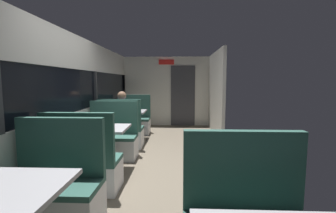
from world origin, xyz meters
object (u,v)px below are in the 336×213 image
(dining_table_far_window, at_px, (128,115))
(seated_passenger, at_px, (122,123))
(bench_far_window_facing_entry, at_px, (133,122))
(dining_table_near_window, at_px, (2,199))
(dining_table_mid_window, at_px, (100,133))
(bench_mid_window_facing_entry, at_px, (112,141))
(bench_mid_window_facing_end, at_px, (84,167))
(bench_near_window_facing_entry, at_px, (55,194))
(bench_far_window_facing_end, at_px, (121,133))

(dining_table_far_window, relative_size, seated_passenger, 0.71)
(dining_table_far_window, bearing_deg, bench_far_window_facing_entry, 90.00)
(dining_table_near_window, relative_size, dining_table_far_window, 1.00)
(dining_table_near_window, height_order, bench_far_window_facing_entry, bench_far_window_facing_entry)
(dining_table_mid_window, relative_size, bench_far_window_facing_entry, 0.82)
(bench_mid_window_facing_entry, bearing_deg, bench_mid_window_facing_end, -90.00)
(seated_passenger, bearing_deg, dining_table_near_window, -90.00)
(dining_table_near_window, bearing_deg, dining_table_mid_window, 90.00)
(bench_near_window_facing_entry, bearing_deg, bench_mid_window_facing_end, 90.00)
(seated_passenger, bearing_deg, bench_near_window_facing_entry, -90.00)
(bench_far_window_facing_entry, bearing_deg, bench_mid_window_facing_entry, -90.00)
(bench_near_window_facing_entry, height_order, bench_far_window_facing_end, same)
(bench_mid_window_facing_entry, distance_m, bench_far_window_facing_entry, 2.14)
(bench_mid_window_facing_end, distance_m, bench_far_window_facing_end, 2.14)
(dining_table_mid_window, xyz_separation_m, bench_far_window_facing_end, (0.00, 1.44, -0.31))
(bench_near_window_facing_entry, distance_m, bench_mid_window_facing_end, 0.74)
(dining_table_near_window, xyz_separation_m, bench_mid_window_facing_entry, (0.00, 2.84, -0.31))
(bench_far_window_facing_entry, bearing_deg, dining_table_far_window, -90.00)
(bench_mid_window_facing_entry, relative_size, bench_far_window_facing_entry, 1.00)
(bench_mid_window_facing_end, relative_size, seated_passenger, 0.87)
(dining_table_mid_window, relative_size, bench_mid_window_facing_end, 0.82)
(bench_near_window_facing_entry, xyz_separation_m, bench_far_window_facing_end, (0.00, 2.88, 0.00))
(bench_mid_window_facing_end, relative_size, bench_mid_window_facing_entry, 1.00)
(bench_mid_window_facing_entry, bearing_deg, dining_table_near_window, -90.00)
(bench_far_window_facing_entry, bearing_deg, bench_mid_window_facing_end, -90.00)
(bench_far_window_facing_entry, bearing_deg, bench_far_window_facing_end, -90.00)
(dining_table_mid_window, distance_m, dining_table_far_window, 2.14)
(dining_table_near_window, relative_size, bench_near_window_facing_entry, 0.82)
(bench_mid_window_facing_end, xyz_separation_m, seated_passenger, (0.00, 2.21, 0.21))
(dining_table_near_window, bearing_deg, seated_passenger, 90.00)
(dining_table_mid_window, xyz_separation_m, bench_mid_window_facing_end, (0.00, -0.70, -0.31))
(bench_mid_window_facing_entry, height_order, bench_far_window_facing_end, same)
(dining_table_near_window, distance_m, bench_near_window_facing_entry, 0.77)
(dining_table_far_window, bearing_deg, dining_table_near_window, -90.00)
(bench_mid_window_facing_entry, xyz_separation_m, seated_passenger, (0.00, 0.81, 0.21))
(bench_far_window_facing_end, relative_size, seated_passenger, 0.87)
(dining_table_mid_window, bearing_deg, dining_table_far_window, 90.00)
(bench_near_window_facing_entry, relative_size, bench_mid_window_facing_end, 1.00)
(dining_table_near_window, height_order, bench_far_window_facing_end, bench_far_window_facing_end)
(dining_table_far_window, bearing_deg, bench_mid_window_facing_end, -90.00)
(bench_near_window_facing_entry, bearing_deg, seated_passenger, 90.00)
(bench_mid_window_facing_entry, bearing_deg, seated_passenger, 90.00)
(dining_table_mid_window, relative_size, seated_passenger, 0.71)
(bench_mid_window_facing_entry, distance_m, seated_passenger, 0.84)
(seated_passenger, bearing_deg, bench_mid_window_facing_entry, -90.00)
(dining_table_near_window, distance_m, bench_mid_window_facing_entry, 2.85)
(dining_table_near_window, xyz_separation_m, bench_far_window_facing_entry, (0.00, 4.98, -0.31))
(bench_mid_window_facing_end, height_order, bench_far_window_facing_end, same)
(bench_near_window_facing_entry, height_order, seated_passenger, seated_passenger)
(dining_table_mid_window, relative_size, dining_table_far_window, 1.00)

